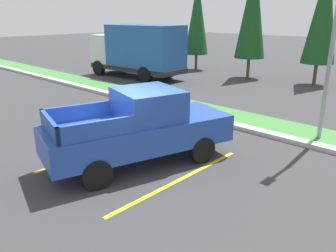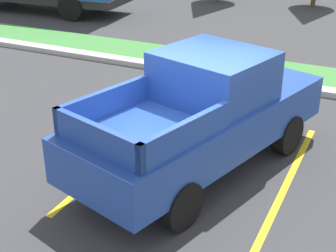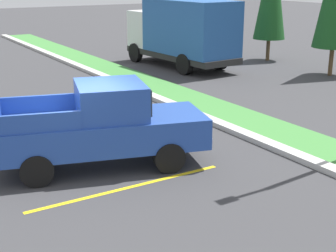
# 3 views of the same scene
# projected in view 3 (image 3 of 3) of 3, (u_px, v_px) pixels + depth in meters

# --- Properties ---
(ground_plane) EXTENTS (120.00, 120.00, 0.00)m
(ground_plane) POSITION_uv_depth(u_px,v_px,m) (83.00, 167.00, 12.26)
(ground_plane) COLOR #38383A
(parking_line_near) EXTENTS (0.12, 4.80, 0.01)m
(parking_line_near) POSITION_uv_depth(u_px,v_px,m) (78.00, 148.00, 13.60)
(parking_line_near) COLOR yellow
(parking_line_near) RESTS_ON ground
(parking_line_far) EXTENTS (0.12, 4.80, 0.01)m
(parking_line_far) POSITION_uv_depth(u_px,v_px,m) (129.00, 187.00, 11.08)
(parking_line_far) COLOR yellow
(parking_line_far) RESTS_ON ground
(curb_strip) EXTENTS (56.00, 0.40, 0.15)m
(curb_strip) POSITION_uv_depth(u_px,v_px,m) (239.00, 132.00, 14.74)
(curb_strip) COLOR #B2B2AD
(curb_strip) RESTS_ON ground
(grass_median) EXTENTS (56.00, 1.80, 0.06)m
(grass_median) POSITION_uv_depth(u_px,v_px,m) (266.00, 127.00, 15.31)
(grass_median) COLOR #42843D
(grass_median) RESTS_ON ground
(pickup_truck_main) EXTENTS (3.30, 5.54, 2.10)m
(pickup_truck_main) POSITION_uv_depth(u_px,v_px,m) (101.00, 126.00, 12.05)
(pickup_truck_main) COLOR black
(pickup_truck_main) RESTS_ON ground
(cargo_truck_distant) EXTENTS (6.93, 2.86, 3.40)m
(cargo_truck_distant) POSITION_uv_depth(u_px,v_px,m) (182.00, 31.00, 24.73)
(cargo_truck_distant) COLOR black
(cargo_truck_distant) RESTS_ON ground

